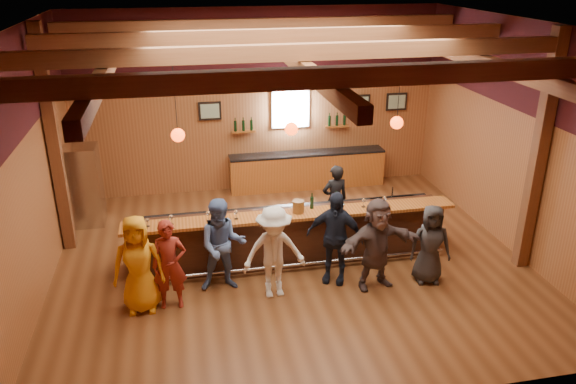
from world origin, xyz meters
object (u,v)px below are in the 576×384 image
at_px(customer_denim, 223,245).
at_px(customer_brown, 377,244).
at_px(stainless_fridge, 85,186).
at_px(bar_counter, 290,234).
at_px(customer_redvest, 170,265).
at_px(customer_dark, 430,244).
at_px(back_bar_cabinet, 307,170).
at_px(customer_orange, 138,264).
at_px(customer_white, 274,252).
at_px(bartender, 335,200).
at_px(customer_navy, 335,237).
at_px(bottle_a, 312,202).
at_px(ice_bucket, 298,207).

relative_size(customer_denim, customer_brown, 1.01).
bearing_deg(stainless_fridge, bar_counter, -30.76).
relative_size(bar_counter, customer_redvest, 3.96).
distance_m(customer_denim, customer_dark, 3.73).
relative_size(back_bar_cabinet, customer_denim, 2.31).
relative_size(stainless_fridge, customer_orange, 1.05).
distance_m(bar_counter, customer_white, 1.42).
xyz_separation_m(customer_denim, bartender, (2.53, 1.71, -0.08)).
bearing_deg(customer_navy, customer_white, -139.82).
height_order(customer_white, customer_navy, customer_navy).
bearing_deg(customer_orange, stainless_fridge, 111.62).
relative_size(stainless_fridge, customer_dark, 1.20).
relative_size(bar_counter, customer_orange, 3.67).
distance_m(customer_brown, bottle_a, 1.52).
relative_size(stainless_fridge, customer_white, 1.06).
relative_size(stainless_fridge, customer_navy, 1.02).
xyz_separation_m(customer_white, customer_navy, (1.16, 0.28, 0.04)).
relative_size(customer_white, customer_navy, 0.96).
bearing_deg(back_bar_cabinet, customer_redvest, -125.98).
height_order(bar_counter, customer_orange, customer_orange).
distance_m(customer_white, bottle_a, 1.49).
xyz_separation_m(customer_orange, customer_white, (2.27, -0.03, -0.01)).
bearing_deg(customer_redvest, customer_white, 2.02).
bearing_deg(bottle_a, customer_brown, -52.15).
distance_m(customer_denim, customer_navy, 2.01).
bearing_deg(bottle_a, customer_denim, -158.43).
distance_m(customer_white, bartender, 2.70).
xyz_separation_m(customer_white, bottle_a, (0.93, 1.10, 0.39)).
relative_size(customer_white, bartender, 1.08).
xyz_separation_m(stainless_fridge, bartender, (5.25, -1.61, -0.12)).
xyz_separation_m(customer_orange, customer_navy, (3.42, 0.25, 0.02)).
xyz_separation_m(customer_denim, customer_white, (0.85, -0.40, -0.02)).
distance_m(customer_redvest, bottle_a, 2.94).
xyz_separation_m(bartender, ice_bucket, (-1.05, -1.14, 0.44)).
bearing_deg(customer_navy, customer_denim, -156.72).
distance_m(bar_counter, customer_orange, 3.10).
bearing_deg(customer_white, stainless_fridge, 131.07).
height_order(customer_navy, customer_dark, customer_navy).
relative_size(customer_denim, bottle_a, 5.55).
distance_m(stainless_fridge, customer_redvest, 4.12).
relative_size(back_bar_cabinet, ice_bucket, 16.89).
relative_size(stainless_fridge, customer_denim, 1.04).
bearing_deg(bar_counter, customer_denim, -147.98).
relative_size(customer_brown, customer_dark, 1.14).
relative_size(customer_orange, ice_bucket, 7.25).
bearing_deg(customer_brown, stainless_fridge, 134.75).
bearing_deg(customer_redvest, bottle_a, 24.47).
relative_size(bar_counter, stainless_fridge, 3.50).
distance_m(customer_denim, bartender, 3.06).
height_order(customer_dark, bartender, bartender).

